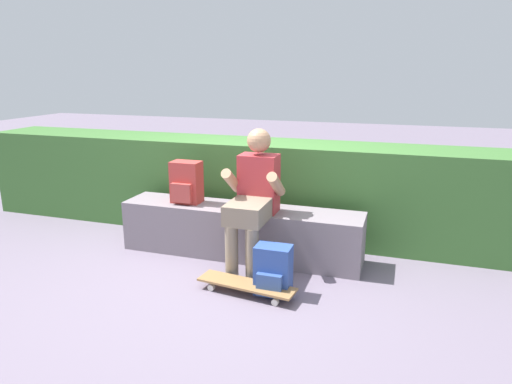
# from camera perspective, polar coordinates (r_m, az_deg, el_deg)

# --- Properties ---
(ground_plane) EXTENTS (24.00, 24.00, 0.00)m
(ground_plane) POSITION_cam_1_polar(r_m,az_deg,el_deg) (4.12, -3.89, -9.85)
(ground_plane) COLOR slate
(bench_main) EXTENTS (2.29, 0.44, 0.48)m
(bench_main) POSITION_cam_1_polar(r_m,az_deg,el_deg) (4.38, -1.93, -4.88)
(bench_main) COLOR slate
(bench_main) RESTS_ON ground
(person_skater) EXTENTS (0.49, 0.62, 1.23)m
(person_skater) POSITION_cam_1_polar(r_m,az_deg,el_deg) (4.00, -0.29, -0.34)
(person_skater) COLOR #B73338
(person_skater) RESTS_ON ground
(skateboard_near_person) EXTENTS (0.82, 0.30, 0.09)m
(skateboard_near_person) POSITION_cam_1_polar(r_m,az_deg,el_deg) (3.72, -1.19, -11.42)
(skateboard_near_person) COLOR olive
(skateboard_near_person) RESTS_ON ground
(backpack_on_bench) EXTENTS (0.28, 0.23, 0.40)m
(backpack_on_bench) POSITION_cam_1_polar(r_m,az_deg,el_deg) (4.46, -8.63, 1.12)
(backpack_on_bench) COLOR #B23833
(backpack_on_bench) RESTS_ON bench_main
(backpack_on_ground) EXTENTS (0.28, 0.23, 0.40)m
(backpack_on_ground) POSITION_cam_1_polar(r_m,az_deg,el_deg) (3.67, 2.11, -9.75)
(backpack_on_ground) COLOR #2D4C99
(backpack_on_ground) RESTS_ON ground
(hedge_row) EXTENTS (5.85, 0.68, 0.99)m
(hedge_row) POSITION_cam_1_polar(r_m,az_deg,el_deg) (5.09, -3.29, 0.94)
(hedge_row) COLOR #3C6D31
(hedge_row) RESTS_ON ground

